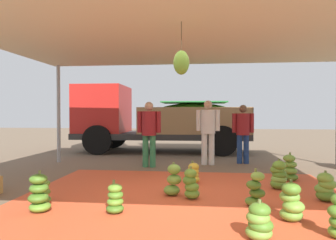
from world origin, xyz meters
The scene contains 19 objects.
ground_plane centered at (0.00, 3.00, 0.00)m, with size 40.00×40.00×0.00m, color brown.
tarp_orange centered at (0.00, 0.00, 0.01)m, with size 5.46×4.26×0.01m, color #D1512D.
tent_canopy centered at (0.00, -0.09, 2.75)m, with size 8.00×7.00×2.83m.
banana_bunch_1 centered at (2.09, 1.39, 0.26)m, with size 0.40×0.40×0.58m.
banana_bunch_2 centered at (1.44, -1.11, 0.24)m, with size 0.36×0.38×0.54m.
banana_bunch_3 centered at (-0.20, 0.01, 0.25)m, with size 0.36×0.36×0.56m.
banana_bunch_4 centered at (1.08, -0.50, 0.25)m, with size 0.35×0.33×0.57m.
banana_bunch_5 centered at (1.69, 0.64, 0.26)m, with size 0.40×0.40×0.55m.
banana_bunch_6 centered at (2.24, -0.09, 0.22)m, with size 0.38×0.40×0.48m.
banana_bunch_7 centered at (0.11, -0.18, 0.24)m, with size 0.36×0.34×0.52m.
banana_bunch_8 centered at (0.92, -1.76, 0.20)m, with size 0.41×0.41×0.45m.
banana_bunch_9 centered at (-2.14, -0.73, 0.18)m, with size 0.37×0.37×0.43m.
banana_bunch_10 centered at (-1.98, -1.12, 0.26)m, with size 0.37×0.38×0.59m.
banana_bunch_11 centered at (-0.91, -1.03, 0.20)m, with size 0.30×0.32×0.46m.
banana_bunch_12 centered at (0.11, 0.93, 0.20)m, with size 0.36×0.36×0.44m.
cargo_truck_main centered at (-1.40, 6.04, 1.20)m, with size 6.19×2.46×2.40m.
worker_0 centered at (1.42, 3.60, 0.95)m, with size 0.60×0.37×1.63m.
worker_1 centered at (0.45, 3.29, 1.02)m, with size 0.64×0.39×1.75m.
worker_2 centered at (-1.08, 2.75, 0.99)m, with size 0.62×0.38×1.70m.
Camera 1 is at (0.29, -5.26, 1.40)m, focal length 33.47 mm.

